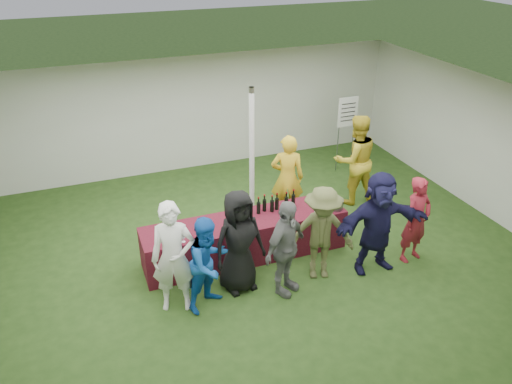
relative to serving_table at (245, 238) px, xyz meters
name	(u,v)px	position (x,y,z in m)	size (l,w,h in m)	color
ground	(249,254)	(0.07, 0.00, -0.38)	(60.00, 60.00, 0.00)	#284719
tent	(252,156)	(0.57, 1.20, 0.98)	(10.00, 10.00, 10.00)	white
serving_table	(245,238)	(0.00, 0.00, 0.00)	(3.60, 0.80, 0.75)	maroon
wine_bottles	(275,204)	(0.62, 0.13, 0.50)	(0.76, 0.14, 0.32)	black
wine_glasses	(223,226)	(-0.47, -0.25, 0.49)	(2.70, 0.17, 0.16)	silver
water_bottle	(247,211)	(0.07, 0.08, 0.48)	(0.07, 0.07, 0.23)	silver
bar_towel	(327,201)	(1.62, 0.05, 0.39)	(0.25, 0.18, 0.03)	white
dump_bucket	(336,204)	(1.64, -0.22, 0.46)	(0.27, 0.27, 0.18)	slate
wine_list_sign	(347,117)	(3.45, 2.58, 0.94)	(0.50, 0.03, 1.80)	slate
staff_pourer	(287,178)	(1.22, 0.97, 0.51)	(0.65, 0.42, 1.77)	gold
staff_back	(355,160)	(2.81, 1.10, 0.59)	(0.94, 0.73, 1.93)	gold
customer_0	(174,258)	(-1.44, -0.90, 0.53)	(0.66, 0.43, 1.81)	white
customer_1	(209,263)	(-0.95, -1.03, 0.40)	(0.75, 0.58, 1.54)	#1756B3
customer_2	(239,242)	(-0.39, -0.79, 0.50)	(0.85, 0.55, 1.74)	black
customer_3	(285,249)	(0.25, -1.15, 0.45)	(0.96, 0.40, 1.64)	slate
customer_4	(321,234)	(0.96, -0.98, 0.45)	(1.07, 0.62, 1.66)	brown
customer_5	(378,223)	(1.92, -1.12, 0.53)	(1.68, 0.53, 1.81)	#17163B
customer_6	(416,220)	(2.71, -1.11, 0.41)	(0.57, 0.38, 1.58)	maroon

